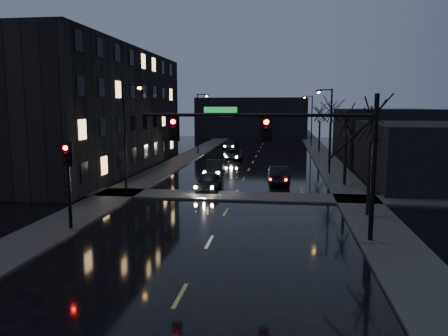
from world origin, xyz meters
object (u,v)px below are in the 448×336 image
(lead_car, at_px, (279,175))
(oncoming_car_a, at_px, (209,181))
(oncoming_car_d, at_px, (231,145))
(oncoming_car_c, at_px, (233,155))
(oncoming_car_b, at_px, (215,168))

(lead_car, bearing_deg, oncoming_car_a, 30.96)
(oncoming_car_a, distance_m, oncoming_car_d, 32.17)
(oncoming_car_a, relative_size, oncoming_car_c, 0.89)
(oncoming_car_d, height_order, lead_car, lead_car)
(lead_car, bearing_deg, oncoming_car_c, -74.71)
(oncoming_car_b, bearing_deg, oncoming_car_c, 83.14)
(oncoming_car_c, relative_size, oncoming_car_d, 1.03)
(oncoming_car_b, xyz_separation_m, oncoming_car_d, (-1.56, 25.07, -0.08))
(oncoming_car_b, xyz_separation_m, lead_car, (5.87, -3.28, 0.01))
(oncoming_car_c, bearing_deg, oncoming_car_d, 93.84)
(lead_car, bearing_deg, oncoming_car_b, -33.77)
(oncoming_car_c, relative_size, lead_car, 1.02)
(oncoming_car_d, xyz_separation_m, lead_car, (7.43, -28.35, 0.09))
(oncoming_car_d, distance_m, lead_car, 29.30)
(oncoming_car_c, bearing_deg, oncoming_car_a, -93.68)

